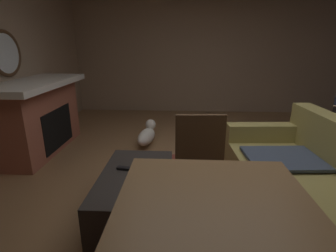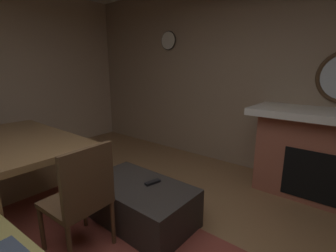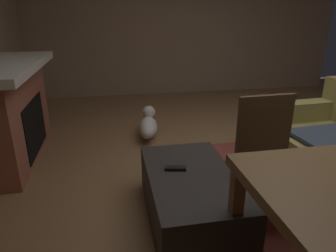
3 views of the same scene
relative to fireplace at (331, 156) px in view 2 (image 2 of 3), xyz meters
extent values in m
cube|color=#9E846B|center=(0.93, -0.38, 0.87)|extent=(7.33, 0.12, 2.79)
cube|color=#9E5642|center=(0.00, -0.02, -0.05)|extent=(1.50, 0.60, 0.95)
cube|color=black|center=(0.00, 0.24, -0.17)|extent=(0.83, 0.10, 0.56)
cube|color=#2D2826|center=(1.37, 1.65, -0.33)|extent=(1.09, 0.63, 0.39)
cube|color=black|center=(1.29, 1.54, -0.13)|extent=(0.08, 0.17, 0.02)
cube|color=brown|center=(2.68, 2.24, 0.19)|extent=(1.78, 1.02, 0.06)
cube|color=brown|center=(1.85, 1.79, -0.18)|extent=(0.07, 0.07, 0.68)
cube|color=brown|center=(3.51, 1.79, -0.18)|extent=(0.07, 0.07, 0.68)
cube|color=#513823|center=(1.49, 2.24, -0.09)|extent=(0.46, 0.46, 0.04)
cube|color=#513823|center=(1.29, 2.23, 0.17)|extent=(0.06, 0.44, 0.48)
cylinder|color=#513823|center=(1.68, 2.45, -0.32)|extent=(0.04, 0.04, 0.41)
cylinder|color=#513823|center=(1.70, 2.05, -0.32)|extent=(0.04, 0.04, 0.41)
cylinder|color=#513823|center=(1.28, 2.43, -0.32)|extent=(0.04, 0.04, 0.41)
cylinder|color=#513823|center=(1.30, 2.03, -0.32)|extent=(0.04, 0.04, 0.41)
cylinder|color=silver|center=(2.59, -0.29, 1.42)|extent=(0.29, 0.03, 0.29)
torus|color=black|center=(2.59, -0.29, 1.42)|extent=(0.32, 0.02, 0.32)
camera|label=1|loc=(3.43, 2.05, 0.98)|focal=27.50mm
camera|label=2|loc=(-0.19, 3.11, 0.97)|focal=25.69mm
camera|label=3|loc=(3.27, 1.11, 0.97)|focal=32.72mm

